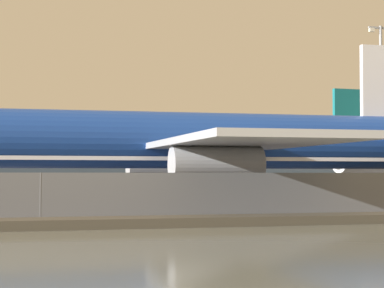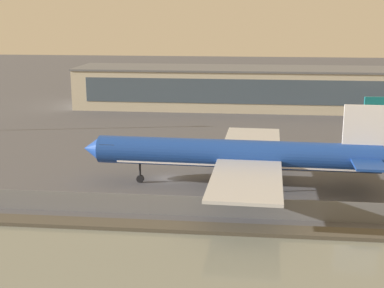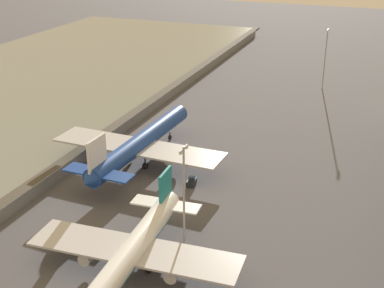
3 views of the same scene
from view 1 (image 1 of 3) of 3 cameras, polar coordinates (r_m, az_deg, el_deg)
name	(u,v)px [view 1 (image 1 of 3)]	position (r m, az deg, el deg)	size (l,w,h in m)	color
ground_plane	(22,210)	(58.12, -12.83, -4.92)	(500.00, 500.00, 0.00)	#4C4C51
shoreline_seawall	(48,224)	(37.69, -10.91, -5.98)	(320.00, 3.00, 0.50)	#474238
perimeter_fence	(40,198)	(42.12, -11.48, -4.04)	(280.00, 0.10, 2.78)	slate
cargo_jet_blue	(184,143)	(57.03, -0.64, 0.09)	(48.20, 41.51, 13.35)	#193D93
baggage_tug	(203,194)	(73.37, 0.83, -3.80)	(3.30, 1.81, 1.80)	#1E2328
terminal_building	(102,157)	(127.63, -6.90, -0.97)	(106.13, 19.24, 11.35)	#BCB299
apron_light_mast_apron_east	(381,100)	(91.50, 14.23, 3.24)	(3.20, 0.40, 20.36)	#93969B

